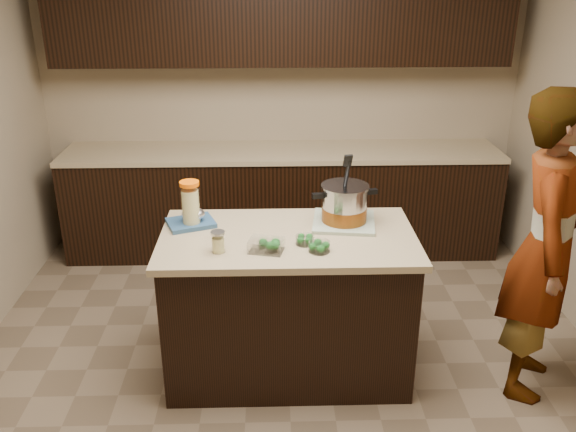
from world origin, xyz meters
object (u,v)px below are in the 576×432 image
(lemonade_pitcher, at_px, (191,206))
(stock_pot, at_px, (344,206))
(island, at_px, (288,303))
(person, at_px, (546,248))

(lemonade_pitcher, bearing_deg, stock_pot, 1.43)
(island, relative_size, stock_pot, 3.66)
(person, bearing_deg, lemonade_pitcher, 105.84)
(lemonade_pitcher, relative_size, person, 0.16)
(lemonade_pitcher, distance_m, person, 2.01)
(lemonade_pitcher, bearing_deg, island, -14.22)
(island, relative_size, lemonade_pitcher, 5.29)
(person, bearing_deg, island, 107.90)
(stock_pot, bearing_deg, island, -164.74)
(stock_pot, xyz_separation_m, person, (1.08, -0.34, -0.13))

